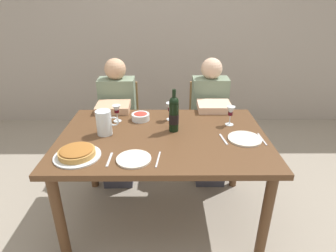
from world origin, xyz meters
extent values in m
plane|color=gray|center=(0.00, 0.00, 0.00)|extent=(8.00, 8.00, 0.00)
cube|color=#A3998E|center=(0.00, 2.04, 1.40)|extent=(8.00, 0.10, 2.80)
cube|color=brown|center=(0.00, 0.00, 0.74)|extent=(1.50, 1.00, 0.04)
cylinder|color=brown|center=(-0.67, -0.42, 0.36)|extent=(0.07, 0.07, 0.72)
cylinder|color=brown|center=(0.67, -0.42, 0.36)|extent=(0.07, 0.07, 0.72)
cylinder|color=brown|center=(-0.67, 0.42, 0.36)|extent=(0.07, 0.07, 0.72)
cylinder|color=brown|center=(0.67, 0.42, 0.36)|extent=(0.07, 0.07, 0.72)
cylinder|color=black|center=(0.08, 0.08, 0.87)|extent=(0.07, 0.07, 0.22)
sphere|color=black|center=(0.08, 0.08, 0.99)|extent=(0.07, 0.07, 0.07)
cylinder|color=black|center=(0.08, 0.08, 1.04)|extent=(0.03, 0.03, 0.08)
cylinder|color=black|center=(0.08, 0.08, 0.86)|extent=(0.07, 0.07, 0.08)
cylinder|color=silver|center=(-0.42, 0.02, 0.85)|extent=(0.11, 0.11, 0.18)
cylinder|color=silver|center=(-0.42, 0.02, 0.82)|extent=(0.10, 0.10, 0.11)
torus|color=silver|center=(-0.35, 0.02, 0.86)|extent=(0.07, 0.01, 0.07)
cylinder|color=silver|center=(-0.53, -0.29, 0.77)|extent=(0.29, 0.29, 0.01)
cylinder|color=#C18E47|center=(-0.53, -0.29, 0.79)|extent=(0.23, 0.23, 0.03)
ellipsoid|color=#9E6028|center=(-0.53, -0.29, 0.81)|extent=(0.21, 0.21, 0.02)
cylinder|color=silver|center=(-0.18, 0.28, 0.79)|extent=(0.15, 0.15, 0.05)
ellipsoid|color=#B2382D|center=(-0.18, 0.28, 0.81)|extent=(0.12, 0.12, 0.04)
cylinder|color=silver|center=(0.52, 0.18, 0.76)|extent=(0.06, 0.06, 0.00)
cylinder|color=silver|center=(0.52, 0.18, 0.80)|extent=(0.01, 0.01, 0.07)
cone|color=silver|center=(0.52, 0.18, 0.88)|extent=(0.07, 0.07, 0.07)
cylinder|color=#470A14|center=(0.52, 0.18, 0.85)|extent=(0.04, 0.04, 0.03)
cylinder|color=silver|center=(-0.37, 0.25, 0.76)|extent=(0.06, 0.06, 0.00)
cylinder|color=silver|center=(-0.37, 0.25, 0.80)|extent=(0.01, 0.01, 0.07)
cone|color=silver|center=(-0.37, 0.25, 0.86)|extent=(0.07, 0.07, 0.06)
cylinder|color=#470A14|center=(-0.37, 0.25, 0.85)|extent=(0.04, 0.04, 0.02)
cylinder|color=silver|center=(0.06, 0.28, 0.76)|extent=(0.06, 0.06, 0.00)
cylinder|color=silver|center=(0.06, 0.28, 0.80)|extent=(0.01, 0.01, 0.07)
cone|color=silver|center=(0.06, 0.28, 0.87)|extent=(0.07, 0.07, 0.07)
cylinder|color=#470A14|center=(0.06, 0.28, 0.85)|extent=(0.04, 0.04, 0.03)
cylinder|color=silver|center=(-0.18, -0.33, 0.77)|extent=(0.22, 0.22, 0.01)
cylinder|color=silver|center=(0.58, -0.07, 0.77)|extent=(0.24, 0.24, 0.01)
cube|color=silver|center=(-0.33, -0.33, 0.76)|extent=(0.02, 0.16, 0.00)
cube|color=silver|center=(-0.03, -0.33, 0.76)|extent=(0.03, 0.18, 0.00)
cube|color=silver|center=(0.70, -0.07, 0.76)|extent=(0.02, 0.18, 0.00)
cube|color=silver|center=(0.43, -0.07, 0.76)|extent=(0.04, 0.16, 0.00)
cube|color=olive|center=(-0.45, 0.81, 0.46)|extent=(0.41, 0.41, 0.02)
cube|color=olive|center=(-0.46, 0.99, 0.67)|extent=(0.36, 0.04, 0.40)
cylinder|color=olive|center=(-0.62, 0.63, 0.23)|extent=(0.04, 0.04, 0.45)
cylinder|color=olive|center=(-0.28, 0.64, 0.23)|extent=(0.04, 0.04, 0.45)
cylinder|color=olive|center=(-0.62, 0.97, 0.23)|extent=(0.04, 0.04, 0.45)
cylinder|color=olive|center=(-0.28, 0.98, 0.23)|extent=(0.04, 0.04, 0.45)
cube|color=gray|center=(-0.45, 0.77, 0.72)|extent=(0.35, 0.21, 0.50)
sphere|color=tan|center=(-0.45, 0.77, 1.06)|extent=(0.20, 0.20, 0.20)
cube|color=#33333D|center=(-0.44, 0.58, 0.47)|extent=(0.32, 0.39, 0.14)
cube|color=#33333D|center=(-0.44, 0.43, 0.20)|extent=(0.28, 0.13, 0.40)
cube|color=tan|center=(-0.44, 0.49, 0.79)|extent=(0.30, 0.25, 0.06)
cube|color=olive|center=(0.45, 0.82, 0.46)|extent=(0.40, 0.40, 0.02)
cube|color=olive|center=(0.45, 1.01, 0.67)|extent=(0.36, 0.03, 0.40)
cylinder|color=olive|center=(0.28, 0.65, 0.23)|extent=(0.04, 0.04, 0.45)
cylinder|color=olive|center=(0.62, 0.65, 0.23)|extent=(0.04, 0.04, 0.45)
cylinder|color=olive|center=(0.28, 0.99, 0.23)|extent=(0.04, 0.04, 0.45)
cylinder|color=olive|center=(0.62, 0.99, 0.23)|extent=(0.04, 0.04, 0.45)
cube|color=gray|center=(0.45, 0.78, 0.72)|extent=(0.34, 0.20, 0.50)
sphere|color=beige|center=(0.45, 0.78, 1.06)|extent=(0.20, 0.20, 0.20)
cube|color=#33333D|center=(0.45, 0.59, 0.47)|extent=(0.31, 0.38, 0.14)
cube|color=#33333D|center=(0.45, 0.44, 0.20)|extent=(0.27, 0.12, 0.40)
cube|color=beige|center=(0.45, 0.50, 0.79)|extent=(0.29, 0.24, 0.06)
camera|label=1|loc=(0.03, -1.80, 1.68)|focal=29.76mm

